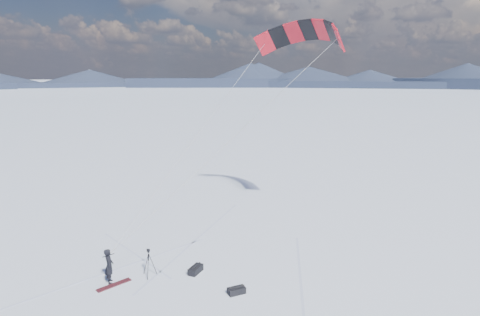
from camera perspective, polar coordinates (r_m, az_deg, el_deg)
ground at (r=19.07m, az=-10.15°, el=-17.25°), size 1800.00×1800.00×0.00m
horizon_hills at (r=17.68m, az=-10.55°, el=-7.55°), size 704.00×704.42×8.48m
snow_tracks at (r=18.54m, az=-16.13°, el=-18.44°), size 13.93×9.84×0.01m
snowkiter at (r=19.83m, az=-17.97°, el=-16.47°), size 0.52×0.67×1.61m
snowboard at (r=19.52m, az=-17.50°, el=-16.84°), size 1.60×0.53×0.04m
tripod at (r=19.53m, az=-12.87°, el=-13.79°), size 0.62×0.66×1.34m
gear_bag_a at (r=19.77m, az=-6.33°, el=-15.48°), size 0.91×0.76×0.37m
gear_bag_b at (r=18.04m, az=-0.50°, el=-18.31°), size 0.80×0.50×0.34m
power_kite at (r=25.85m, az=8.97°, el=16.79°), size 14.36×6.51×11.20m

